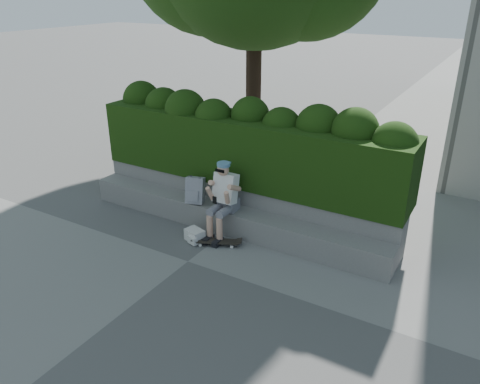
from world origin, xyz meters
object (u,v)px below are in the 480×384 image
Objects in this scene: backpack_plaid at (195,190)px; backpack_ground at (195,235)px; skateboard at (217,241)px; person at (224,197)px.

backpack_ground is (0.34, -0.53, -0.59)m from backpack_plaid.
backpack_plaid is at bearing 124.02° from skateboard.
person is 4.23× the size of backpack_ground.
backpack_ground is at bearing 164.13° from skateboard.
backpack_plaid is (-0.67, 0.08, -0.06)m from person.
backpack_plaid is 0.86m from backpack_ground.
skateboard is at bearing -48.75° from backpack_plaid.
backpack_plaid is at bearing 173.08° from person.
backpack_ground reaches higher than skateboard.
person is at bearing -24.19° from backpack_plaid.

